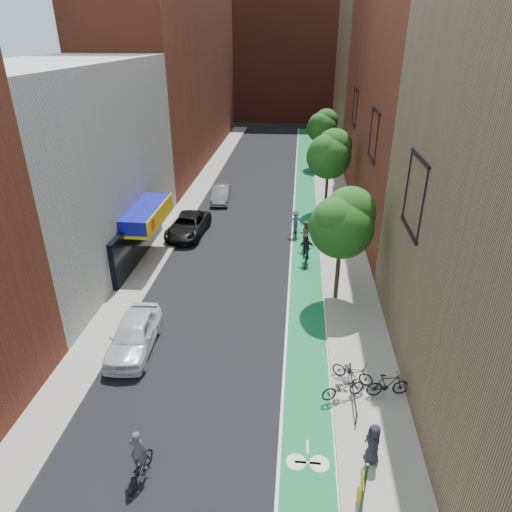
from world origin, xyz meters
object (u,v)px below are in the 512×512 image
(parked_car_white, at_px, (134,335))
(fire_hydrant, at_px, (361,493))
(cyclist_lane_near, at_px, (305,238))
(cyclist_lane_far, at_px, (295,225))
(parked_car_silver, at_px, (221,194))
(cyclist_lane_mid, at_px, (306,254))
(parked_car_black, at_px, (188,226))
(cyclist_lead, at_px, (139,463))
(pedestrian, at_px, (373,443))

(parked_car_white, distance_m, fire_hydrant, 11.94)
(parked_car_white, bearing_deg, cyclist_lane_near, 52.50)
(parked_car_white, xyz_separation_m, cyclist_lane_far, (7.24, 13.97, 0.08))
(parked_car_silver, relative_size, cyclist_lane_mid, 2.11)
(fire_hydrant, bearing_deg, cyclist_lane_near, 95.20)
(parked_car_black, height_order, cyclist_lead, cyclist_lead)
(parked_car_white, bearing_deg, fire_hydrant, -39.67)
(cyclist_lane_far, bearing_deg, cyclist_lane_near, 98.66)
(cyclist_lead, relative_size, cyclist_lane_far, 1.01)
(parked_car_silver, bearing_deg, parked_car_white, -95.55)
(pedestrian, bearing_deg, parked_car_silver, -177.23)
(parked_car_white, distance_m, parked_car_silver, 21.04)
(cyclist_lane_near, bearing_deg, pedestrian, 96.10)
(cyclist_lane_mid, height_order, pedestrian, cyclist_lane_mid)
(pedestrian, height_order, fire_hydrant, pedestrian)
(cyclist_lane_mid, xyz_separation_m, fire_hydrant, (1.62, -16.55, -0.19))
(cyclist_lane_far, bearing_deg, parked_car_silver, -55.48)
(cyclist_lane_near, bearing_deg, parked_car_black, -12.89)
(parked_car_white, height_order, cyclist_lane_near, cyclist_lane_near)
(cyclist_lane_near, xyz_separation_m, cyclist_lane_far, (-0.69, 2.20, 0.01))
(cyclist_lane_far, distance_m, pedestrian, 19.61)
(parked_car_white, bearing_deg, cyclist_lane_far, 59.07)
(parked_car_silver, distance_m, cyclist_lane_mid, 13.69)
(parked_car_black, height_order, cyclist_lane_far, cyclist_lane_far)
(parked_car_black, xyz_separation_m, cyclist_lane_far, (7.80, 0.48, 0.14))
(parked_car_black, relative_size, cyclist_lead, 2.62)
(cyclist_lane_mid, bearing_deg, parked_car_white, 56.35)
(cyclist_lane_near, bearing_deg, cyclist_lane_mid, 90.87)
(cyclist_lane_mid, bearing_deg, parked_car_silver, -50.84)
(cyclist_lane_far, bearing_deg, fire_hydrant, 87.90)
(cyclist_lane_near, relative_size, cyclist_lane_mid, 1.04)
(parked_car_black, distance_m, fire_hydrant, 22.92)
(parked_car_white, relative_size, cyclist_lane_mid, 2.37)
(cyclist_lead, height_order, cyclist_lane_mid, cyclist_lead)
(parked_car_black, xyz_separation_m, cyclist_lane_near, (8.49, -1.72, 0.13))
(parked_car_black, distance_m, parked_car_silver, 7.64)
(pedestrian, bearing_deg, parked_car_white, -135.10)
(cyclist_lane_far, bearing_deg, cyclist_lane_mid, 91.25)
(cyclist_lane_far, bearing_deg, cyclist_lead, 68.44)
(parked_car_silver, xyz_separation_m, cyclist_lane_near, (7.30, -9.27, 0.17))
(cyclist_lead, bearing_deg, fire_hydrant, -174.09)
(parked_car_black, xyz_separation_m, cyclist_lead, (3.04, -20.21, -0.06))
(parked_car_silver, height_order, cyclist_lead, cyclist_lead)
(parked_car_black, height_order, pedestrian, pedestrian)
(parked_car_black, xyz_separation_m, parked_car_silver, (1.18, 7.54, -0.04))
(parked_car_silver, bearing_deg, pedestrian, -73.97)
(parked_car_white, height_order, cyclist_lane_mid, cyclist_lane_mid)
(cyclist_lead, bearing_deg, parked_car_black, -72.97)
(parked_car_silver, distance_m, pedestrian, 28.12)
(parked_car_white, relative_size, parked_car_silver, 1.12)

